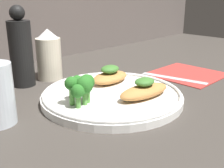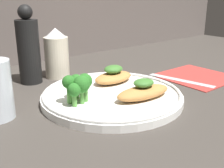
{
  "view_description": "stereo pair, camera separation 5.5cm",
  "coord_description": "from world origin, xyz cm",
  "px_view_note": "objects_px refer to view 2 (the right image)",
  "views": [
    {
      "loc": [
        -36.9,
        -36.87,
        20.88
      ],
      "look_at": [
        0.0,
        0.0,
        3.4
      ],
      "focal_mm": 45.0,
      "sensor_mm": 36.0,
      "label": 1
    },
    {
      "loc": [
        -32.82,
        -40.55,
        20.88
      ],
      "look_at": [
        0.0,
        0.0,
        3.4
      ],
      "focal_mm": 45.0,
      "sensor_mm": 36.0,
      "label": 2
    }
  ],
  "objects_px": {
    "sauce_bottle": "(57,54)",
    "broccoli_bunch": "(78,85)",
    "plate": "(112,95)",
    "pepper_grinder": "(29,49)"
  },
  "relations": [
    {
      "from": "sauce_bottle",
      "to": "broccoli_bunch",
      "type": "bearing_deg",
      "value": -108.5
    },
    {
      "from": "pepper_grinder",
      "to": "sauce_bottle",
      "type": "bearing_deg",
      "value": 0.0
    },
    {
      "from": "sauce_bottle",
      "to": "pepper_grinder",
      "type": "distance_m",
      "value": 0.07
    },
    {
      "from": "pepper_grinder",
      "to": "broccoli_bunch",
      "type": "bearing_deg",
      "value": -89.71
    },
    {
      "from": "plate",
      "to": "sauce_bottle",
      "type": "height_order",
      "value": "sauce_bottle"
    },
    {
      "from": "broccoli_bunch",
      "to": "pepper_grinder",
      "type": "bearing_deg",
      "value": 90.29
    },
    {
      "from": "sauce_bottle",
      "to": "pepper_grinder",
      "type": "relative_size",
      "value": 0.68
    },
    {
      "from": "plate",
      "to": "sauce_bottle",
      "type": "xyz_separation_m",
      "value": [
        -0.01,
        0.21,
        0.05
      ]
    },
    {
      "from": "sauce_bottle",
      "to": "pepper_grinder",
      "type": "bearing_deg",
      "value": -180.0
    },
    {
      "from": "plate",
      "to": "sauce_bottle",
      "type": "distance_m",
      "value": 0.22
    }
  ]
}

